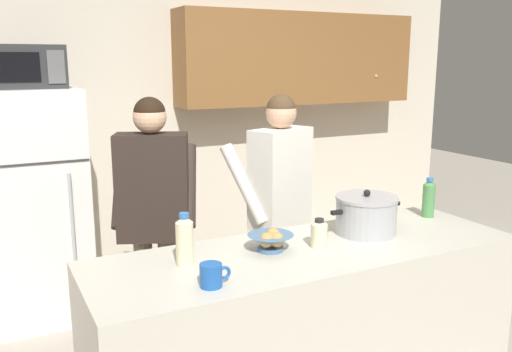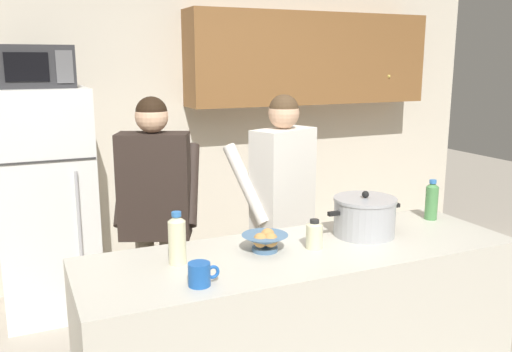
% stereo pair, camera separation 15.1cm
% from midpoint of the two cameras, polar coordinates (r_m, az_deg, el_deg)
% --- Properties ---
extents(back_wall_unit, '(6.00, 0.48, 2.60)m').
position_cam_midpoint_polar(back_wall_unit, '(4.65, -4.48, 7.33)').
color(back_wall_unit, beige).
rests_on(back_wall_unit, ground).
extents(kitchen_island, '(2.11, 0.68, 0.92)m').
position_cam_midpoint_polar(kitchen_island, '(2.81, 6.40, -16.52)').
color(kitchen_island, beige).
rests_on(kitchen_island, ground).
extents(refrigerator, '(0.64, 0.68, 1.62)m').
position_cam_midpoint_polar(refrigerator, '(4.09, -20.11, -2.72)').
color(refrigerator, white).
rests_on(refrigerator, ground).
extents(microwave, '(0.48, 0.37, 0.28)m').
position_cam_midpoint_polar(microwave, '(3.95, -21.10, 10.66)').
color(microwave, '#2D2D30').
rests_on(microwave, refrigerator).
extents(person_near_pot, '(0.59, 0.55, 1.60)m').
position_cam_midpoint_polar(person_near_pot, '(3.22, -9.21, -2.60)').
color(person_near_pot, '#726656').
rests_on(person_near_pot, ground).
extents(person_by_sink, '(0.59, 0.54, 1.60)m').
position_cam_midpoint_polar(person_by_sink, '(3.38, 4.00, -1.78)').
color(person_by_sink, '#33384C').
rests_on(person_by_sink, ground).
extents(cooking_pot, '(0.43, 0.32, 0.23)m').
position_cam_midpoint_polar(cooking_pot, '(2.86, 12.80, -4.15)').
color(cooking_pot, '#ADAFB5').
rests_on(cooking_pot, kitchen_island).
extents(coffee_mug, '(0.13, 0.09, 0.10)m').
position_cam_midpoint_polar(coffee_mug, '(2.20, -3.91, -10.25)').
color(coffee_mug, '#1E59B2').
rests_on(coffee_mug, kitchen_island).
extents(bread_bowl, '(0.22, 0.22, 0.10)m').
position_cam_midpoint_polar(bread_bowl, '(2.57, 2.67, -6.82)').
color(bread_bowl, '#4C7299').
rests_on(bread_bowl, kitchen_island).
extents(bottle_near_edge, '(0.07, 0.07, 0.23)m').
position_cam_midpoint_polar(bottle_near_edge, '(3.24, 19.23, -2.41)').
color(bottle_near_edge, '#4C8C4C').
rests_on(bottle_near_edge, kitchen_island).
extents(bottle_mid_counter, '(0.08, 0.08, 0.14)m').
position_cam_midpoint_polar(bottle_mid_counter, '(2.62, 7.78, -6.07)').
color(bottle_mid_counter, beige).
rests_on(bottle_mid_counter, kitchen_island).
extents(bottle_far_corner, '(0.08, 0.08, 0.24)m').
position_cam_midpoint_polar(bottle_far_corner, '(2.41, -6.50, -6.56)').
color(bottle_far_corner, beige).
rests_on(bottle_far_corner, kitchen_island).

